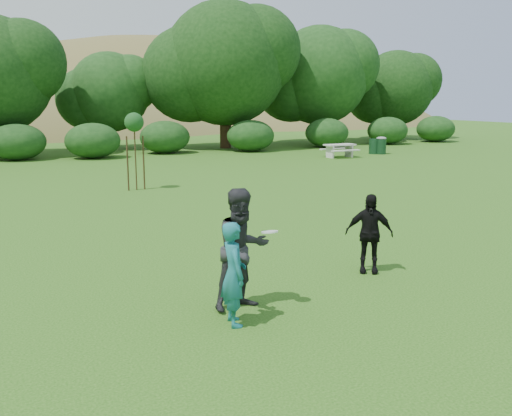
{
  "coord_description": "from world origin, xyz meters",
  "views": [
    {
      "loc": [
        -5.2,
        -7.58,
        3.4
      ],
      "look_at": [
        0.0,
        3.0,
        1.1
      ],
      "focal_mm": 40.0,
      "sensor_mm": 36.0,
      "label": 1
    }
  ],
  "objects": [
    {
      "name": "trash_can_near",
      "position": [
        16.52,
        20.37,
        0.45
      ],
      "size": [
        0.6,
        0.6,
        0.9
      ],
      "primitive_type": "cylinder",
      "color": "#14381F",
      "rests_on": "ground"
    },
    {
      "name": "hillside",
      "position": [
        -0.56,
        68.45,
        -11.97
      ],
      "size": [
        150.0,
        72.0,
        52.0
      ],
      "color": "olive",
      "rests_on": "ground"
    },
    {
      "name": "trash_can_lidded",
      "position": [
        16.82,
        20.05,
        0.54
      ],
      "size": [
        0.6,
        0.6,
        1.05
      ],
      "color": "#13361D",
      "rests_on": "ground"
    },
    {
      "name": "player_teal",
      "position": [
        -1.89,
        -0.08,
        0.8
      ],
      "size": [
        0.46,
        0.63,
        1.59
      ],
      "primitive_type": "imported",
      "rotation": [
        0.0,
        0.0,
        1.42
      ],
      "color": "#17656B",
      "rests_on": "ground"
    },
    {
      "name": "tree_row",
      "position": [
        3.23,
        28.68,
        4.87
      ],
      "size": [
        53.92,
        10.38,
        9.62
      ],
      "color": "#3A2616",
      "rests_on": "ground"
    },
    {
      "name": "frisbee",
      "position": [
        -1.1,
        0.27,
        1.29
      ],
      "size": [
        0.27,
        0.27,
        0.06
      ],
      "color": "white",
      "rests_on": "ground"
    },
    {
      "name": "player_black",
      "position": [
        1.55,
        1.16,
        0.78
      ],
      "size": [
        0.98,
        0.83,
        1.57
      ],
      "primitive_type": "imported",
      "rotation": [
        0.0,
        0.0,
        -0.6
      ],
      "color": "black",
      "rests_on": "ground"
    },
    {
      "name": "sapling",
      "position": [
        0.05,
        13.18,
        2.42
      ],
      "size": [
        0.7,
        0.7,
        2.85
      ],
      "color": "#3A2A16",
      "rests_on": "ground"
    },
    {
      "name": "ground",
      "position": [
        0.0,
        0.0,
        0.0
      ],
      "size": [
        120.0,
        120.0,
        0.0
      ],
      "primitive_type": "plane",
      "color": "#19470C",
      "rests_on": "ground"
    },
    {
      "name": "player_grey",
      "position": [
        -1.49,
        0.47,
        0.99
      ],
      "size": [
        1.06,
        0.87,
        1.99
      ],
      "primitive_type": "imported",
      "rotation": [
        0.0,
        0.0,
        0.13
      ],
      "color": "#29292C",
      "rests_on": "ground"
    },
    {
      "name": "picnic_table",
      "position": [
        13.45,
        19.53,
        0.52
      ],
      "size": [
        1.8,
        1.48,
        0.76
      ],
      "color": "beige",
      "rests_on": "ground"
    }
  ]
}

